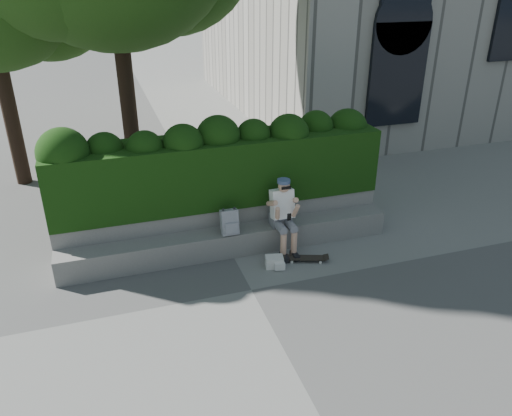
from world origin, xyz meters
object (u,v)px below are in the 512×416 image
object	(u,v)px
skateboard	(306,258)
backpack_plaid	(230,222)
person	(283,212)
backpack_ground	(274,262)

from	to	relation	value
skateboard	backpack_plaid	size ratio (longest dim) A/B	1.65
person	backpack_ground	distance (m)	0.90
backpack_plaid	person	bearing A→B (deg)	-4.01
person	backpack_ground	xyz separation A→B (m)	(-0.34, -0.52, -0.65)
person	skateboard	distance (m)	0.90
person	backpack_plaid	distance (m)	0.98
person	backpack_plaid	bearing A→B (deg)	175.19
skateboard	backpack_plaid	distance (m)	1.49
person	backpack_ground	bearing A→B (deg)	-123.45
person	skateboard	size ratio (longest dim) A/B	1.88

